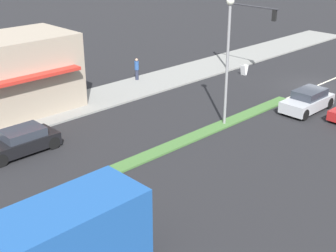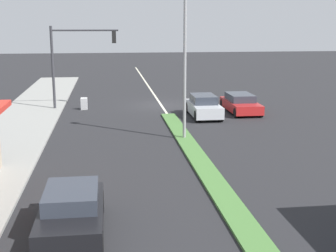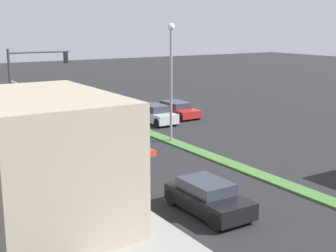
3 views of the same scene
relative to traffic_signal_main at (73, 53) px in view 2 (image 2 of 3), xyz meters
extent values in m
plane|color=#232326|center=(-6.12, 16.94, -3.90)|extent=(160.00, 160.00, 0.00)
cube|color=beige|center=(-6.12, -1.06, -3.90)|extent=(0.16, 60.00, 0.01)
cylinder|color=#333338|center=(1.43, 0.01, -0.98)|extent=(0.18, 0.18, 5.60)
cylinder|color=#333338|center=(-0.82, 0.01, 1.52)|extent=(4.50, 0.12, 0.12)
cube|color=black|center=(-2.77, 0.01, 1.07)|extent=(0.28, 0.24, 0.84)
sphere|color=red|center=(-2.77, -0.12, 1.34)|extent=(0.18, 0.18, 0.18)
sphere|color=gold|center=(-2.77, -0.12, 1.07)|extent=(0.18, 0.18, 0.18)
sphere|color=green|center=(-2.77, -0.12, 0.80)|extent=(0.18, 0.18, 0.18)
cylinder|color=gray|center=(-6.12, 9.46, -0.30)|extent=(0.16, 0.16, 7.00)
cube|color=silver|center=(-0.60, 0.15, -3.47)|extent=(0.45, 0.21, 0.84)
cube|color=silver|center=(-0.60, 0.47, -3.47)|extent=(0.45, 0.21, 0.84)
cube|color=#AD1E1E|center=(-11.12, 2.58, -3.43)|extent=(1.83, 4.41, 0.59)
cube|color=#2D333D|center=(-11.12, 2.36, -2.90)|extent=(1.55, 2.43, 0.47)
cylinder|color=black|center=(-11.94, 4.37, -3.58)|extent=(0.22, 0.63, 0.63)
cylinder|color=black|center=(-10.31, 4.37, -3.58)|extent=(0.22, 0.63, 0.63)
cylinder|color=black|center=(-11.94, 0.79, -3.58)|extent=(0.22, 0.63, 0.63)
cylinder|color=black|center=(-10.31, 0.79, -3.58)|extent=(0.22, 0.63, 0.63)
cube|color=#B7BABF|center=(-8.32, 3.85, -3.35)|extent=(1.71, 3.97, 0.69)
cube|color=#2D333D|center=(-8.32, 3.65, -2.75)|extent=(1.46, 2.18, 0.51)
cylinder|color=black|center=(-9.08, 5.37, -3.54)|extent=(0.22, 0.72, 0.72)
cylinder|color=black|center=(-7.57, 5.37, -3.54)|extent=(0.22, 0.72, 0.72)
cylinder|color=black|center=(-9.08, 2.34, -3.54)|extent=(0.22, 0.72, 0.72)
cylinder|color=black|center=(-7.57, 2.34, -3.54)|extent=(0.22, 0.72, 0.72)
cube|color=black|center=(-1.12, 20.06, -3.38)|extent=(1.76, 3.86, 0.66)
cube|color=#2D333D|center=(-1.12, 19.87, -2.83)|extent=(1.50, 2.12, 0.45)
cylinder|color=black|center=(-1.91, 21.54, -3.55)|extent=(0.22, 0.69, 0.69)
cylinder|color=black|center=(-0.34, 21.54, -3.55)|extent=(0.22, 0.69, 0.69)
cylinder|color=black|center=(-1.91, 18.58, -3.55)|extent=(0.22, 0.69, 0.69)
cylinder|color=black|center=(-0.34, 18.58, -3.55)|extent=(0.22, 0.69, 0.69)
camera|label=1|loc=(-22.37, 29.90, 6.97)|focal=50.00mm
camera|label=2|loc=(-2.23, 32.75, 2.02)|focal=50.00mm
camera|label=3|loc=(9.58, 34.02, 3.42)|focal=50.00mm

